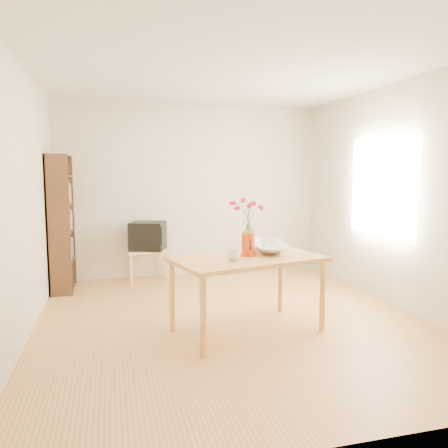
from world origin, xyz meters
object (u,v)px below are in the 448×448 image
object	(u,v)px
mug	(234,255)
table	(248,265)
pitcher	(248,245)
bowl	(269,228)
television	(148,235)

from	to	relation	value
mug	table	bearing A→B (deg)	163.64
table	pitcher	world-z (taller)	pitcher
pitcher	bowl	xyz separation A→B (m)	(0.30, 0.22, 0.14)
pitcher	television	world-z (taller)	pitcher
table	bowl	world-z (taller)	bowl
table	mug	size ratio (longest dim) A/B	13.06
table	bowl	xyz separation A→B (m)	(0.32, 0.28, 0.32)
table	bowl	size ratio (longest dim) A/B	3.09
mug	bowl	xyz separation A→B (m)	(0.50, 0.41, 0.19)
pitcher	mug	distance (m)	0.28
table	pitcher	distance (m)	0.20
mug	bowl	bearing A→B (deg)	166.72
mug	pitcher	bearing A→B (deg)	170.97
bowl	television	size ratio (longest dim) A/B	0.88
pitcher	mug	xyz separation A→B (m)	(-0.20, -0.19, -0.06)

